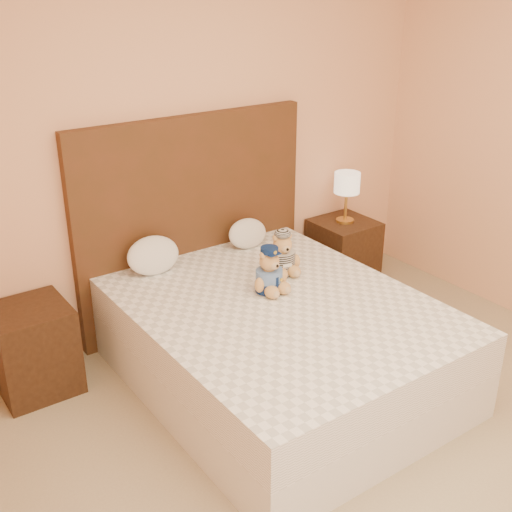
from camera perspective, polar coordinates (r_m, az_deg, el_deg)
The scene contains 11 objects.
ground at distance 3.45m, azimuth 14.88°, elevation -20.01°, with size 4.00×4.50×0.00m, color tan.
room_walls at distance 2.87m, azimuth 11.71°, elevation 12.53°, with size 4.04×4.52×2.72m.
bed at distance 3.96m, azimuth 2.07°, elevation -7.74°, with size 1.60×2.00×0.55m.
headboard at distance 4.51m, azimuth -5.60°, elevation 2.98°, with size 1.75×0.08×1.50m, color #522B18.
nightstand_left at distance 4.13m, azimuth -19.15°, elevation -7.80°, with size 0.45×0.45×0.55m, color #3A2212.
nightstand_right at distance 5.23m, azimuth 7.73°, elevation 0.24°, with size 0.45×0.45×0.55m, color #3A2212.
lamp at distance 5.03m, azimuth 8.09°, elevation 6.24°, with size 0.20×0.20×0.40m.
teddy_police at distance 3.90m, azimuth 1.19°, elevation -1.23°, with size 0.25×0.24×0.29m, color tan, non-canonical shape.
teddy_prisoner at distance 4.14m, azimuth 2.35°, elevation 0.24°, with size 0.25×0.24×0.28m, color tan, non-canonical shape.
pillow_left at distance 4.22m, azimuth -9.14°, elevation 0.20°, with size 0.36×0.24×0.26m, color white.
pillow_right at distance 4.57m, azimuth -0.76°, elevation 2.13°, with size 0.31×0.20×0.22m, color white.
Camera 1 is at (-2.06, -1.47, 2.35)m, focal length 45.00 mm.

